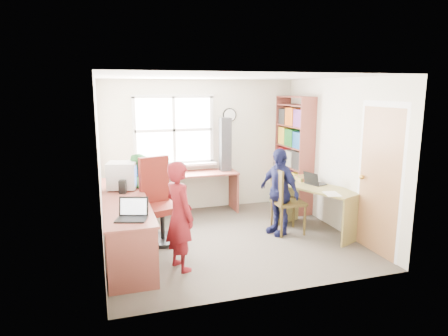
% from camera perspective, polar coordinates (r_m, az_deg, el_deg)
% --- Properties ---
extents(room, '(3.64, 3.44, 2.44)m').
position_cam_1_polar(room, '(5.89, 0.54, 1.32)').
color(room, '#433C35').
rests_on(room, ground).
extents(l_desk, '(2.38, 2.95, 0.75)m').
position_cam_1_polar(l_desk, '(5.47, -11.62, -7.98)').
color(l_desk, brown).
rests_on(l_desk, ground).
extents(right_desk, '(1.04, 1.39, 0.73)m').
position_cam_1_polar(right_desk, '(6.43, 13.38, -4.43)').
color(right_desk, olive).
rests_on(right_desk, ground).
extents(bookshelf, '(0.30, 1.02, 2.10)m').
position_cam_1_polar(bookshelf, '(7.55, 9.92, 1.70)').
color(bookshelf, brown).
rests_on(bookshelf, ground).
extents(swivel_chair, '(0.73, 0.73, 1.25)m').
position_cam_1_polar(swivel_chair, '(6.00, -9.24, -5.32)').
color(swivel_chair, black).
rests_on(swivel_chair, ground).
extents(wooden_chair, '(0.46, 0.46, 1.04)m').
position_cam_1_polar(wooden_chair, '(6.28, 8.55, -4.31)').
color(wooden_chair, '#433516').
rests_on(wooden_chair, ground).
extents(crt_monitor, '(0.48, 0.45, 0.41)m').
position_cam_1_polar(crt_monitor, '(6.17, -14.32, -1.05)').
color(crt_monitor, '#B8B9BD').
rests_on(crt_monitor, l_desk).
extents(laptop_left, '(0.42, 0.38, 0.24)m').
position_cam_1_polar(laptop_left, '(4.79, -12.95, -6.40)').
color(laptop_left, black).
rests_on(laptop_left, l_desk).
extents(laptop_right, '(0.33, 0.36, 0.21)m').
position_cam_1_polar(laptop_right, '(6.53, 12.70, -1.90)').
color(laptop_right, black).
rests_on(laptop_right, right_desk).
extents(speaker_a, '(0.12, 0.12, 0.19)m').
position_cam_1_polar(speaker_a, '(5.93, -14.29, -2.65)').
color(speaker_a, black).
rests_on(speaker_a, l_desk).
extents(speaker_b, '(0.11, 0.11, 0.20)m').
position_cam_1_polar(speaker_b, '(6.45, -14.59, -1.53)').
color(speaker_b, black).
rests_on(speaker_b, l_desk).
extents(cd_tower, '(0.20, 0.17, 0.97)m').
position_cam_1_polar(cd_tower, '(7.27, 0.17, 3.38)').
color(cd_tower, black).
rests_on(cd_tower, l_desk).
extents(game_box, '(0.31, 0.31, 0.06)m').
position_cam_1_polar(game_box, '(6.85, 11.41, -1.40)').
color(game_box, red).
rests_on(game_box, right_desk).
extents(paper_a, '(0.31, 0.38, 0.00)m').
position_cam_1_polar(paper_a, '(5.36, -13.16, -5.12)').
color(paper_a, silver).
rests_on(paper_a, l_desk).
extents(paper_b, '(0.27, 0.33, 0.00)m').
position_cam_1_polar(paper_b, '(6.03, 15.16, -3.59)').
color(paper_b, silver).
rests_on(paper_b, right_desk).
extents(potted_plant, '(0.18, 0.16, 0.31)m').
position_cam_1_polar(potted_plant, '(7.07, -8.42, 0.30)').
color(potted_plant, '#367C31').
rests_on(potted_plant, l_desk).
extents(person_red, '(0.48, 0.58, 1.38)m').
position_cam_1_polar(person_red, '(5.00, -6.37, -6.82)').
color(person_red, maroon).
rests_on(person_red, ground).
extents(person_green, '(0.63, 0.72, 1.26)m').
position_cam_1_polar(person_green, '(6.38, -11.79, -3.56)').
color(person_green, '#317C3A').
rests_on(person_green, ground).
extents(person_navy, '(0.57, 0.86, 1.35)m').
position_cam_1_polar(person_navy, '(6.23, 7.84, -3.34)').
color(person_navy, '#141740').
rests_on(person_navy, ground).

